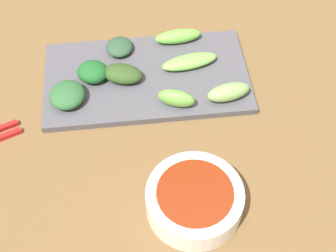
# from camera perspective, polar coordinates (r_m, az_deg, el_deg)

# --- Properties ---
(tabletop) EXTENTS (2.10, 2.10, 0.02)m
(tabletop) POSITION_cam_1_polar(r_m,az_deg,el_deg) (0.76, 0.21, -1.67)
(tabletop) COLOR brown
(tabletop) RESTS_ON ground
(sauce_bowl) EXTENTS (0.14, 0.14, 0.04)m
(sauce_bowl) POSITION_cam_1_polar(r_m,az_deg,el_deg) (0.67, 3.16, -8.72)
(sauce_bowl) COLOR silver
(sauce_bowl) RESTS_ON tabletop
(serving_plate) EXTENTS (0.19, 0.35, 0.01)m
(serving_plate) POSITION_cam_1_polar(r_m,az_deg,el_deg) (0.83, -2.54, 5.76)
(serving_plate) COLOR #4B4A51
(serving_plate) RESTS_ON tabletop
(broccoli_leafy_0) EXTENTS (0.07, 0.07, 0.03)m
(broccoli_leafy_0) POSITION_cam_1_polar(r_m,az_deg,el_deg) (0.79, -11.89, 3.63)
(broccoli_leafy_0) COLOR #295A2F
(broccoli_leafy_0) RESTS_ON serving_plate
(broccoli_stalk_1) EXTENTS (0.04, 0.08, 0.03)m
(broccoli_stalk_1) POSITION_cam_1_polar(r_m,az_deg,el_deg) (0.78, 7.20, 4.03)
(broccoli_stalk_1) COLOR #78A258
(broccoli_stalk_1) RESTS_ON serving_plate
(broccoli_leafy_2) EXTENTS (0.06, 0.06, 0.02)m
(broccoli_leafy_2) POSITION_cam_1_polar(r_m,az_deg,el_deg) (0.86, -5.79, 9.33)
(broccoli_leafy_2) COLOR #294830
(broccoli_leafy_2) RESTS_ON serving_plate
(broccoli_stalk_3) EXTENTS (0.05, 0.10, 0.02)m
(broccoli_stalk_3) POSITION_cam_1_polar(r_m,az_deg,el_deg) (0.83, 2.57, 7.65)
(broccoli_stalk_3) COLOR #71BA49
(broccoli_stalk_3) RESTS_ON serving_plate
(broccoli_stalk_4) EXTENTS (0.04, 0.07, 0.03)m
(broccoli_stalk_4) POSITION_cam_1_polar(r_m,az_deg,el_deg) (0.77, 0.99, 3.32)
(broccoli_stalk_4) COLOR #609E3E
(broccoli_stalk_4) RESTS_ON serving_plate
(broccoli_stalk_5) EXTENTS (0.03, 0.08, 0.02)m
(broccoli_stalk_5) POSITION_cam_1_polar(r_m,az_deg,el_deg) (0.87, 1.19, 10.60)
(broccoli_stalk_5) COLOR #66BB3F
(broccoli_stalk_5) RESTS_ON serving_plate
(broccoli_leafy_6) EXTENTS (0.06, 0.06, 0.03)m
(broccoli_leafy_6) POSITION_cam_1_polar(r_m,az_deg,el_deg) (0.82, -8.94, 6.37)
(broccoli_leafy_6) COLOR #1A5521
(broccoli_leafy_6) RESTS_ON serving_plate
(broccoli_leafy_7) EXTENTS (0.06, 0.08, 0.03)m
(broccoli_leafy_7) POSITION_cam_1_polar(r_m,az_deg,el_deg) (0.81, -5.46, 6.20)
(broccoli_leafy_7) COLOR #2C471D
(broccoli_leafy_7) RESTS_ON serving_plate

